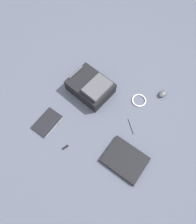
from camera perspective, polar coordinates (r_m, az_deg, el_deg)
ground_plane at (r=1.86m, az=0.49°, el=0.24°), size 3.76×3.76×0.00m
backpack at (r=1.90m, az=-1.95°, el=6.98°), size 0.40×0.32×0.16m
laptop at (r=1.72m, az=7.49°, el=-12.94°), size 0.33×0.26×0.03m
book_manual at (r=1.86m, az=-13.91°, el=-2.78°), size 0.16×0.24×0.02m
computer_mouse at (r=2.01m, az=17.54°, el=4.91°), size 0.07×0.10×0.04m
cable_coil at (r=1.94m, az=11.30°, el=3.18°), size 0.13×0.13×0.01m
pen_black at (r=1.82m, az=9.03°, el=-3.94°), size 0.12×0.10×0.01m
usb_stick at (r=1.76m, az=-9.09°, el=-9.64°), size 0.03×0.06×0.01m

